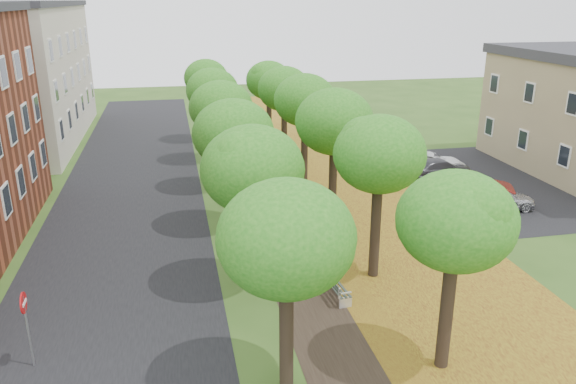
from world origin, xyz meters
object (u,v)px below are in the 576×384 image
bench (336,288)px  car_red (472,187)px  car_white (430,163)px  car_grey (440,169)px  street_sign (25,313)px  car_silver (499,198)px

bench → car_red: size_ratio=0.39×
car_white → car_grey: bearing=-158.3°
street_sign → car_grey: bearing=35.4°
street_sign → car_red: street_sign is taller
car_grey → car_red: bearing=171.6°
bench → car_grey: 16.43m
car_red → bench: bearing=155.3°
bench → car_red: (10.38, 8.81, 0.32)m
car_silver → car_red: (-0.59, 1.71, 0.12)m
bench → car_red: car_red is taller
car_red → car_white: bearing=25.0°
car_silver → car_red: size_ratio=0.81×
street_sign → car_silver: bearing=23.1°
street_sign → car_white: street_sign is taller
car_silver → car_grey: size_ratio=0.85×
bench → street_sign: size_ratio=0.70×
bench → car_silver: car_silver is taller
car_silver → car_grey: 5.67m
car_silver → car_grey: car_silver is taller
bench → car_grey: (10.38, 12.74, 0.21)m
bench → car_red: 13.62m
bench → car_white: 17.53m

